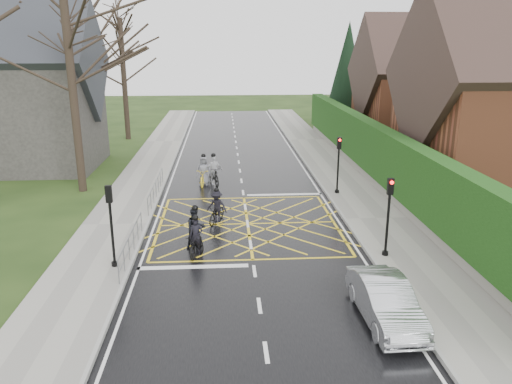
{
  "coord_description": "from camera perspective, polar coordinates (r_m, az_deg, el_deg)",
  "views": [
    {
      "loc": [
        -1.04,
        -21.56,
        7.97
      ],
      "look_at": [
        0.44,
        0.76,
        1.3
      ],
      "focal_mm": 35.0,
      "sensor_mm": 36.0,
      "label": 1
    }
  ],
  "objects": [
    {
      "name": "railing_north",
      "position": [
        26.79,
        -11.39,
        0.72
      ],
      "size": [
        0.05,
        6.04,
        1.03
      ],
      "color": "slate",
      "rests_on": "ground"
    },
    {
      "name": "road",
      "position": [
        23.0,
        -0.97,
        -3.65
      ],
      "size": [
        9.0,
        80.0,
        0.01
      ],
      "primitive_type": "cube",
      "color": "black",
      "rests_on": "ground"
    },
    {
      "name": "railing_south",
      "position": [
        19.77,
        -14.1,
        -5.25
      ],
      "size": [
        0.05,
        5.04,
        1.03
      ],
      "color": "slate",
      "rests_on": "ground"
    },
    {
      "name": "sidewalk_left",
      "position": [
        23.49,
        -15.78,
        -3.69
      ],
      "size": [
        3.0,
        80.0,
        0.15
      ],
      "primitive_type": "cube",
      "color": "gray",
      "rests_on": "ground"
    },
    {
      "name": "church",
      "position": [
        35.94,
        -24.54,
        10.29
      ],
      "size": [
        8.8,
        7.8,
        11.0
      ],
      "color": "#2D2B28",
      "rests_on": "ground"
    },
    {
      "name": "cyclist_rear",
      "position": [
        19.73,
        -6.84,
        -5.69
      ],
      "size": [
        0.89,
        1.74,
        1.62
      ],
      "rotation": [
        0.0,
        0.0,
        -0.2
      ],
      "color": "black",
      "rests_on": "ground"
    },
    {
      "name": "conifer",
      "position": [
        49.09,
        10.38,
        12.87
      ],
      "size": [
        4.6,
        4.6,
        10.0
      ],
      "color": "black",
      "rests_on": "ground"
    },
    {
      "name": "traffic_light_sw",
      "position": [
        18.64,
        -16.17,
        -3.87
      ],
      "size": [
        0.24,
        0.31,
        3.21
      ],
      "color": "black",
      "rests_on": "ground"
    },
    {
      "name": "sidewalk_right",
      "position": [
        24.01,
        13.51,
        -3.07
      ],
      "size": [
        3.0,
        80.0,
        0.15
      ],
      "primitive_type": "cube",
      "color": "gray",
      "rests_on": "ground"
    },
    {
      "name": "car",
      "position": [
        15.61,
        14.57,
        -11.97
      ],
      "size": [
        1.49,
        3.95,
        1.29
      ],
      "primitive_type": "imported",
      "rotation": [
        0.0,
        0.0,
        0.03
      ],
      "color": "silver",
      "rests_on": "ground"
    },
    {
      "name": "tree_near",
      "position": [
        28.68,
        -20.68,
        15.47
      ],
      "size": [
        9.24,
        9.24,
        11.44
      ],
      "color": "black",
      "rests_on": "ground"
    },
    {
      "name": "traffic_light_se",
      "position": [
        19.46,
        14.85,
        -2.89
      ],
      "size": [
        0.24,
        0.31,
        3.21
      ],
      "rotation": [
        0.0,
        0.0,
        3.14
      ],
      "color": "black",
      "rests_on": "ground"
    },
    {
      "name": "tree_far",
      "position": [
        44.34,
        -15.05,
        15.06
      ],
      "size": [
        8.4,
        8.4,
        10.4
      ],
      "color": "black",
      "rests_on": "ground"
    },
    {
      "name": "cyclist_mid",
      "position": [
        23.12,
        -4.5,
        -2.03
      ],
      "size": [
        1.16,
        1.79,
        1.65
      ],
      "rotation": [
        0.0,
        0.0,
        -0.37
      ],
      "color": "black",
      "rests_on": "ground"
    },
    {
      "name": "cyclist_lead",
      "position": [
        29.23,
        -5.97,
        2.01
      ],
      "size": [
        0.9,
        1.99,
        1.87
      ],
      "rotation": [
        0.0,
        0.0,
        -0.12
      ],
      "color": "yellow",
      "rests_on": "ground"
    },
    {
      "name": "ground",
      "position": [
        23.0,
        -0.97,
        -3.66
      ],
      "size": [
        120.0,
        120.0,
        0.0
      ],
      "primitive_type": "plane",
      "color": "black",
      "rests_on": "ground"
    },
    {
      "name": "tree_mid",
      "position": [
        36.67,
        -18.76,
        16.81
      ],
      "size": [
        10.08,
        10.08,
        12.48
      ],
      "color": "black",
      "rests_on": "ground"
    },
    {
      "name": "cyclist_front",
      "position": [
        29.21,
        -4.85,
        2.13
      ],
      "size": [
        1.1,
        1.97,
        1.9
      ],
      "rotation": [
        0.0,
        0.0,
        0.31
      ],
      "color": "black",
      "rests_on": "ground"
    },
    {
      "name": "traffic_light_ne",
      "position": [
        27.21,
        9.37,
        2.98
      ],
      "size": [
        0.24,
        0.31,
        3.21
      ],
      "rotation": [
        0.0,
        0.0,
        3.14
      ],
      "color": "black",
      "rests_on": "ground"
    },
    {
      "name": "house_far",
      "position": [
        42.74,
        18.25,
        10.95
      ],
      "size": [
        9.8,
        8.8,
        10.3
      ],
      "color": "brown",
      "rests_on": "ground"
    },
    {
      "name": "hedge",
      "position": [
        29.51,
        13.67,
        4.66
      ],
      "size": [
        0.9,
        38.0,
        2.8
      ],
      "primitive_type": "cube",
      "color": "#14330D",
      "rests_on": "stone_wall"
    },
    {
      "name": "cyclist_back",
      "position": [
        20.25,
        -6.9,
        -4.59
      ],
      "size": [
        1.14,
        1.89,
        1.83
      ],
      "rotation": [
        0.0,
        0.0,
        0.37
      ],
      "color": "black",
      "rests_on": "ground"
    },
    {
      "name": "stone_wall",
      "position": [
        29.91,
        13.44,
        1.38
      ],
      "size": [
        0.5,
        38.0,
        0.7
      ],
      "primitive_type": "cube",
      "color": "slate",
      "rests_on": "ground"
    }
  ]
}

